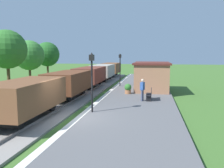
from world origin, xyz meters
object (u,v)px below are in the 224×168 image
(potted_planter, at_px, (128,89))
(tree_trackside_mid, at_px, (7,49))
(lamp_post_near, at_px, (92,71))
(lamp_post_far, at_px, (120,64))
(station_hut, at_px, (152,76))
(person_waiting, at_px, (142,89))
(freight_train, at_px, (90,76))
(tree_field_left, at_px, (47,54))
(tree_trackside_far, at_px, (29,55))
(bench_near_hut, at_px, (150,94))

(potted_planter, relative_size, tree_trackside_mid, 0.15)
(lamp_post_near, bearing_deg, lamp_post_far, 90.00)
(station_hut, xyz_separation_m, person_waiting, (-0.66, -5.99, -0.47))
(station_hut, distance_m, lamp_post_near, 10.71)
(freight_train, distance_m, tree_field_left, 10.28)
(person_waiting, relative_size, lamp_post_near, 0.46)
(potted_planter, xyz_separation_m, tree_trackside_mid, (-10.60, -2.04, 3.54))
(station_hut, relative_size, tree_trackside_far, 1.05)
(freight_train, height_order, bench_near_hut, freight_train)
(lamp_post_far, relative_size, tree_trackside_mid, 0.62)
(lamp_post_near, height_order, tree_field_left, tree_field_left)
(lamp_post_far, distance_m, tree_trackside_far, 10.93)
(tree_field_left, bearing_deg, tree_trackside_far, -87.01)
(lamp_post_far, height_order, tree_trackside_mid, tree_trackside_mid)
(lamp_post_far, bearing_deg, potted_planter, -73.94)
(station_hut, relative_size, tree_trackside_mid, 0.97)
(lamp_post_near, bearing_deg, tree_trackside_mid, 150.82)
(lamp_post_near, relative_size, tree_field_left, 0.66)
(lamp_post_far, distance_m, tree_trackside_mid, 11.68)
(tree_field_left, bearing_deg, freight_train, -37.45)
(freight_train, relative_size, tree_field_left, 5.86)
(freight_train, bearing_deg, tree_trackside_far, 174.78)
(station_hut, xyz_separation_m, bench_near_hut, (-0.09, -5.50, -0.93))
(bench_near_hut, xyz_separation_m, tree_trackside_far, (-14.35, 7.30, 2.99))
(lamp_post_far, bearing_deg, station_hut, -31.54)
(tree_trackside_far, bearing_deg, station_hut, -7.08)
(bench_near_hut, height_order, person_waiting, person_waiting)
(freight_train, bearing_deg, bench_near_hut, -44.54)
(lamp_post_far, xyz_separation_m, tree_trackside_far, (-10.88, -0.40, 0.91))
(potted_planter, distance_m, tree_field_left, 16.44)
(potted_planter, bearing_deg, lamp_post_far, 106.06)
(station_hut, bearing_deg, person_waiting, -96.29)
(freight_train, bearing_deg, tree_field_left, 142.55)
(freight_train, distance_m, station_hut, 6.89)
(station_hut, relative_size, lamp_post_near, 1.57)
(freight_train, relative_size, lamp_post_near, 8.81)
(person_waiting, distance_m, lamp_post_near, 5.24)
(tree_trackside_far, height_order, tree_field_left, tree_field_left)
(station_hut, distance_m, potted_planter, 3.70)
(potted_planter, xyz_separation_m, tree_trackside_far, (-12.34, 4.69, 2.99))
(tree_trackside_mid, bearing_deg, lamp_post_far, 37.93)
(freight_train, xyz_separation_m, station_hut, (6.80, -1.10, 0.26))
(potted_planter, distance_m, lamp_post_near, 7.58)
(station_hut, xyz_separation_m, lamp_post_far, (-3.57, 2.19, 1.15))
(potted_planter, distance_m, tree_trackside_far, 13.54)
(station_hut, xyz_separation_m, tree_trackside_far, (-14.45, 1.79, 2.06))
(lamp_post_near, bearing_deg, person_waiting, 54.30)
(freight_train, distance_m, lamp_post_near, 11.67)
(tree_trackside_mid, xyz_separation_m, tree_trackside_far, (-1.74, 6.73, -0.55))
(freight_train, height_order, lamp_post_near, lamp_post_near)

